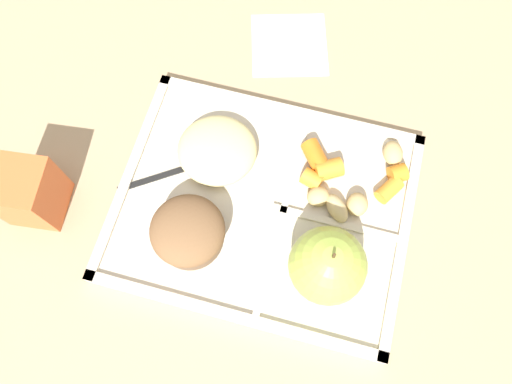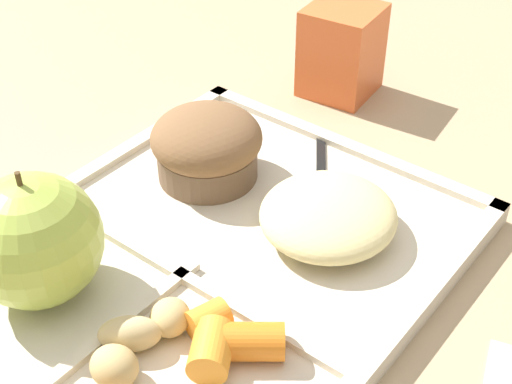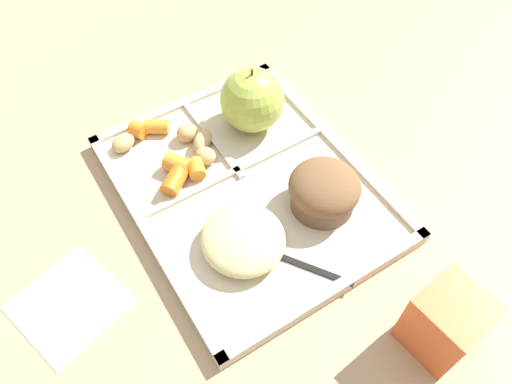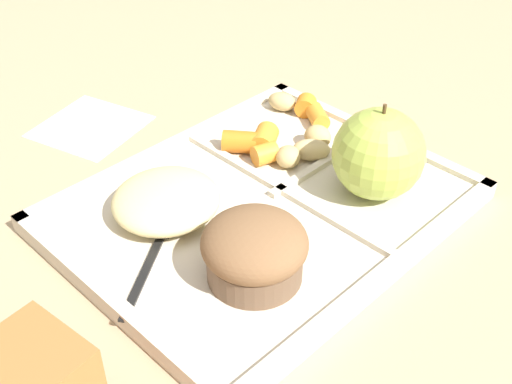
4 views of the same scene
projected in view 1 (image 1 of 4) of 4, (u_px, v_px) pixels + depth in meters
The scene contains 19 objects.
ground at pixel (263, 209), 0.64m from camera, with size 6.00×6.00×0.00m, color tan.
lunch_tray at pixel (263, 207), 0.63m from camera, with size 0.37×0.30×0.02m.
green_apple at pixel (327, 265), 0.56m from camera, with size 0.09×0.09×0.10m.
bran_muffin at pixel (188, 232), 0.59m from camera, with size 0.09×0.09×0.06m.
carrot_slice_diagonal at pixel (398, 174), 0.63m from camera, with size 0.02×0.02×0.02m, color orange.
carrot_slice_large at pixel (329, 169), 0.63m from camera, with size 0.03×0.03×0.03m, color orange.
carrot_slice_near_corner at pixel (312, 179), 0.63m from camera, with size 0.02×0.02×0.03m, color orange.
carrot_slice_tilted at pixel (315, 155), 0.64m from camera, with size 0.02×0.02×0.04m, color orange.
carrot_slice_center at pixel (389, 190), 0.62m from camera, with size 0.02×0.02×0.03m, color orange.
potato_chunk_wedge at pixel (337, 208), 0.61m from camera, with size 0.04×0.02×0.02m, color tan.
potato_chunk_small at pixel (318, 197), 0.62m from camera, with size 0.03×0.03×0.02m, color tan.
potato_chunk_golden at pixel (357, 204), 0.61m from camera, with size 0.03×0.03×0.03m, color tan.
potato_chunk_corner at pixel (393, 153), 0.64m from camera, with size 0.03×0.03×0.02m, color tan.
egg_noodle_pile at pixel (217, 150), 0.64m from camera, with size 0.10×0.10×0.03m, color beige.
meatball_side at pixel (217, 149), 0.64m from camera, with size 0.03×0.03×0.03m, color brown.
meatball_center at pixel (221, 147), 0.64m from camera, with size 0.03×0.03×0.03m, color brown.
plastic_fork at pixel (185, 167), 0.64m from camera, with size 0.13×0.10×0.00m.
milk_carton at pixel (28, 192), 0.60m from camera, with size 0.07×0.07×0.09m, color orange.
paper_napkin at pixel (289, 44), 0.73m from camera, with size 0.11×0.11×0.00m, color white.
Camera 1 is at (-0.04, 0.20, 0.61)m, focal length 34.47 mm.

